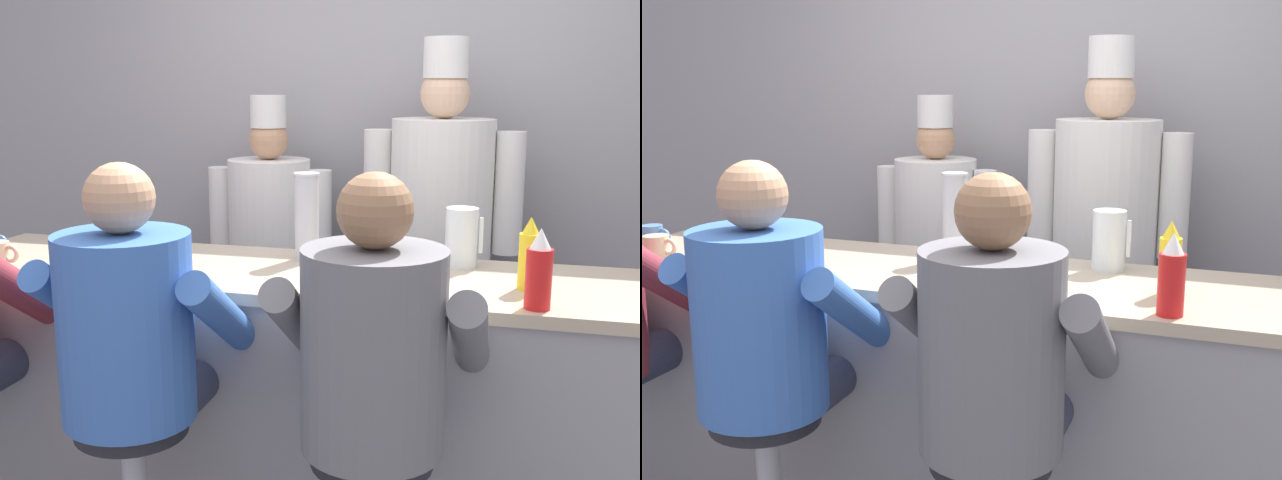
{
  "view_description": "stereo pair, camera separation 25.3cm",
  "coord_description": "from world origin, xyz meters",
  "views": [
    {
      "loc": [
        0.66,
        -2.1,
        1.67
      ],
      "look_at": [
        0.02,
        0.29,
        1.15
      ],
      "focal_mm": 42.0,
      "sensor_mm": 36.0,
      "label": 1
    },
    {
      "loc": [
        0.9,
        -2.02,
        1.67
      ],
      "look_at": [
        0.02,
        0.29,
        1.15
      ],
      "focal_mm": 42.0,
      "sensor_mm": 36.0,
      "label": 2
    }
  ],
  "objects": [
    {
      "name": "diner_seated_grey",
      "position": [
        0.31,
        -0.22,
        0.93
      ],
      "size": [
        0.59,
        0.58,
        1.45
      ],
      "color": "#B2B5BA",
      "rests_on": "ground_plane"
    },
    {
      "name": "cook_in_whites_far",
      "position": [
        0.33,
        1.33,
        1.03
      ],
      "size": [
        0.73,
        0.47,
        1.87
      ],
      "color": "#232328",
      "rests_on": "ground_plane"
    },
    {
      "name": "coffee_mug_blue",
      "position": [
        -1.25,
        0.23,
        1.08
      ],
      "size": [
        0.13,
        0.08,
        0.1
      ],
      "color": "#4C7AB2",
      "rests_on": "diner_counter"
    },
    {
      "name": "coffee_mug_tan",
      "position": [
        -1.11,
        0.11,
        1.07
      ],
      "size": [
        0.14,
        0.09,
        0.09
      ],
      "color": "beige",
      "rests_on": "diner_counter"
    },
    {
      "name": "ketchup_bottle_red",
      "position": [
        0.73,
        0.07,
        1.14
      ],
      "size": [
        0.08,
        0.08,
        0.24
      ],
      "color": "red",
      "rests_on": "diner_counter"
    },
    {
      "name": "water_pitcher_clear",
      "position": [
        0.48,
        0.54,
        1.13
      ],
      "size": [
        0.13,
        0.12,
        0.21
      ],
      "color": "silver",
      "rests_on": "diner_counter"
    },
    {
      "name": "cup_stack_steel",
      "position": [
        -0.08,
        0.49,
        1.19
      ],
      "size": [
        0.1,
        0.1,
        0.32
      ],
      "color": "#B7BABF",
      "rests_on": "diner_counter"
    },
    {
      "name": "breakfast_plate",
      "position": [
        -0.69,
        0.12,
        1.04
      ],
      "size": [
        0.26,
        0.26,
        0.05
      ],
      "color": "white",
      "rests_on": "diner_counter"
    },
    {
      "name": "cook_in_whites_near",
      "position": [
        -0.51,
        1.36,
        0.89
      ],
      "size": [
        0.63,
        0.4,
        1.61
      ],
      "color": "#232328",
      "rests_on": "ground_plane"
    },
    {
      "name": "diner_seated_blue",
      "position": [
        -0.41,
        -0.22,
        0.93
      ],
      "size": [
        0.59,
        0.58,
        1.46
      ],
      "color": "#B2B5BA",
      "rests_on": "ground_plane"
    },
    {
      "name": "cereal_bowl",
      "position": [
        -0.79,
        0.31,
        1.05
      ],
      "size": [
        0.14,
        0.14,
        0.05
      ],
      "color": "#B24C47",
      "rests_on": "diner_counter"
    },
    {
      "name": "mustard_bottle_yellow",
      "position": [
        0.71,
        0.28,
        1.14
      ],
      "size": [
        0.07,
        0.07,
        0.23
      ],
      "color": "yellow",
      "rests_on": "diner_counter"
    },
    {
      "name": "wall_back",
      "position": [
        0.0,
        1.69,
        1.35
      ],
      "size": [
        10.0,
        0.06,
        2.7
      ],
      "color": "#99999E",
      "rests_on": "ground_plane"
    },
    {
      "name": "diner_counter",
      "position": [
        0.0,
        0.33,
        0.52
      ],
      "size": [
        2.8,
        0.66,
        1.03
      ],
      "color": "gray",
      "rests_on": "ground_plane"
    }
  ]
}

